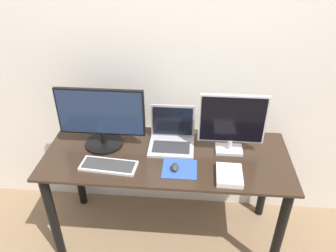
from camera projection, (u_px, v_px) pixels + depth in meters
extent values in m
cube|color=silver|center=(172.00, 64.00, 2.25)|extent=(7.00, 0.05, 2.50)
cube|color=#332319|center=(167.00, 155.00, 2.19)|extent=(1.63, 0.65, 0.02)
cylinder|color=black|center=(53.00, 218.00, 2.22)|extent=(0.06, 0.06, 0.75)
cylinder|color=black|center=(279.00, 234.00, 2.11)|extent=(0.06, 0.06, 0.75)
cylinder|color=black|center=(78.00, 168.00, 2.67)|extent=(0.06, 0.06, 0.75)
cylinder|color=black|center=(266.00, 179.00, 2.56)|extent=(0.06, 0.06, 0.75)
cylinder|color=black|center=(104.00, 143.00, 2.27)|extent=(0.26, 0.26, 0.02)
cylinder|color=black|center=(103.00, 137.00, 2.25)|extent=(0.04, 0.04, 0.08)
cube|color=black|center=(101.00, 112.00, 2.15)|extent=(0.58, 0.02, 0.33)
cube|color=#1E2D4C|center=(100.00, 113.00, 2.13)|extent=(0.56, 0.01, 0.31)
cube|color=silver|center=(229.00, 149.00, 2.21)|extent=(0.18, 0.13, 0.02)
cylinder|color=silver|center=(229.00, 144.00, 2.19)|extent=(0.04, 0.04, 0.07)
cube|color=silver|center=(232.00, 119.00, 2.09)|extent=(0.43, 0.02, 0.34)
cube|color=black|center=(233.00, 120.00, 2.08)|extent=(0.40, 0.01, 0.32)
cube|color=#ADADB2|center=(171.00, 147.00, 2.24)|extent=(0.31, 0.25, 0.02)
cube|color=#2D2D33|center=(171.00, 147.00, 2.22)|extent=(0.25, 0.14, 0.00)
cube|color=#ADADB2|center=(173.00, 121.00, 2.28)|extent=(0.31, 0.01, 0.24)
cube|color=black|center=(173.00, 121.00, 2.27)|extent=(0.28, 0.00, 0.21)
cube|color=silver|center=(109.00, 166.00, 2.07)|extent=(0.37, 0.17, 0.02)
cube|color=#383838|center=(109.00, 165.00, 2.06)|extent=(0.34, 0.14, 0.00)
cube|color=#2D519E|center=(180.00, 169.00, 2.05)|extent=(0.22, 0.19, 0.00)
ellipsoid|color=#333333|center=(175.00, 167.00, 2.03)|extent=(0.05, 0.07, 0.04)
cube|color=silver|center=(229.00, 175.00, 1.98)|extent=(0.16, 0.20, 0.03)
cube|color=white|center=(229.00, 175.00, 1.98)|extent=(0.16, 0.20, 0.03)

